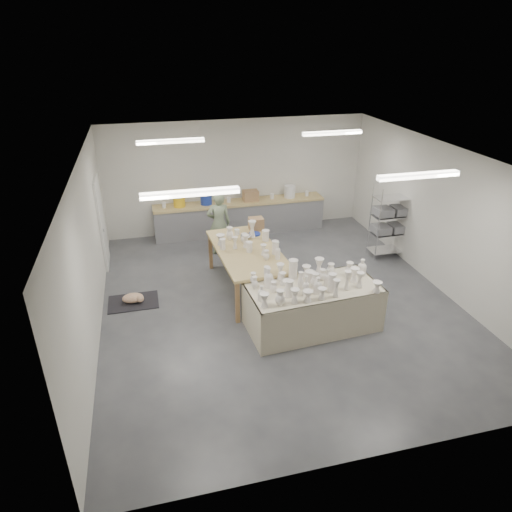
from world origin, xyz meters
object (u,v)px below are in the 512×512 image
object	(u,v)px
red_stool	(218,238)
potter	(219,223)
drying_table	(312,305)
work_table	(248,247)

from	to	relation	value
red_stool	potter	bearing A→B (deg)	-90.00
drying_table	potter	world-z (taller)	potter
work_table	red_stool	size ratio (longest dim) A/B	5.98
drying_table	work_table	distance (m)	2.02
drying_table	work_table	bearing A→B (deg)	109.38
red_stool	drying_table	bearing A→B (deg)	-73.86
potter	red_stool	world-z (taller)	potter
drying_table	red_stool	world-z (taller)	drying_table
work_table	potter	distance (m)	1.79
work_table	red_stool	world-z (taller)	work_table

